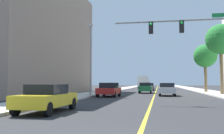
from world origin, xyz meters
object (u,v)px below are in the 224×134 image
object	(u,v)px
car_green	(145,88)
delivery_truck	(143,82)
palm_mid	(221,40)
car_gray	(149,87)
car_silver	(167,89)
car_red	(109,90)
car_white	(165,86)
street_lamp	(91,55)
traffic_signal_mast	(206,37)
car_yellow	(47,98)
palm_far	(205,56)

from	to	relation	value
car_green	delivery_truck	xyz separation A→B (m)	(-1.89, 27.54, 0.87)
palm_mid	car_gray	bearing A→B (deg)	117.03
car_silver	car_red	bearing A→B (deg)	-151.49
palm_mid	car_gray	distance (m)	20.53
car_green	car_silver	world-z (taller)	car_green
car_silver	car_white	bearing A→B (deg)	90.15
street_lamp	car_red	size ratio (longest dim) A/B	1.95
traffic_signal_mast	car_gray	distance (m)	31.14
delivery_truck	street_lamp	bearing A→B (deg)	-94.13
palm_mid	car_silver	distance (m)	8.63
car_red	car_yellow	distance (m)	14.16
car_yellow	car_white	distance (m)	42.27
car_silver	car_gray	world-z (taller)	car_silver
palm_mid	car_green	xyz separation A→B (m)	(-8.98, 4.71, -5.64)
car_silver	car_green	bearing A→B (deg)	113.33
traffic_signal_mast	car_white	world-z (taller)	traffic_signal_mast
car_silver	car_yellow	bearing A→B (deg)	-109.17
palm_mid	car_gray	world-z (taller)	palm_mid
car_gray	car_white	bearing A→B (deg)	56.00
traffic_signal_mast	car_white	distance (m)	35.68
palm_mid	car_yellow	bearing A→B (deg)	-123.09
traffic_signal_mast	car_gray	world-z (taller)	traffic_signal_mast
car_silver	car_gray	distance (m)	19.72
street_lamp	car_yellow	distance (m)	15.02
car_gray	palm_mid	bearing A→B (deg)	-65.21
palm_far	car_silver	world-z (taller)	palm_far
palm_mid	street_lamp	bearing A→B (deg)	-161.52
car_yellow	car_gray	size ratio (longest dim) A/B	1.07
palm_far	car_silver	distance (m)	12.23
car_white	car_gray	size ratio (longest dim) A/B	1.05
car_silver	car_gray	bearing A→B (deg)	98.88
car_white	delivery_truck	distance (m)	10.96
palm_mid	delivery_truck	bearing A→B (deg)	108.61
car_green	car_yellow	bearing A→B (deg)	-99.76
traffic_signal_mast	car_silver	distance (m)	11.83
traffic_signal_mast	palm_mid	xyz separation A→B (m)	(3.90, 12.90, 1.79)
traffic_signal_mast	car_red	distance (m)	12.03
palm_mid	car_silver	bearing A→B (deg)	-162.56
car_yellow	car_silver	bearing A→B (deg)	-109.88
car_green	delivery_truck	distance (m)	27.62
car_green	palm_far	bearing A→B (deg)	18.72
traffic_signal_mast	car_white	size ratio (longest dim) A/B	2.21
traffic_signal_mast	delivery_truck	xyz separation A→B (m)	(-6.96, 45.15, -2.97)
car_yellow	car_red	bearing A→B (deg)	-91.23
car_silver	palm_far	bearing A→B (deg)	60.25
street_lamp	car_green	size ratio (longest dim) A/B	1.74
palm_mid	car_white	world-z (taller)	palm_mid
car_green	car_gray	distance (m)	12.87
traffic_signal_mast	car_silver	bearing A→B (deg)	101.97
traffic_signal_mast	car_silver	xyz separation A→B (m)	(-2.32, 10.95, -3.85)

